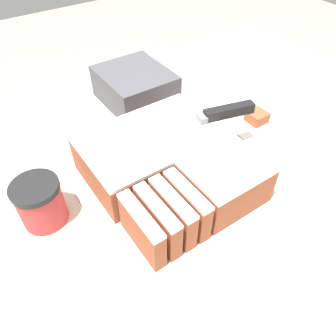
% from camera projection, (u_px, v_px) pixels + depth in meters
% --- Properties ---
extents(ground_plane, '(8.00, 8.00, 0.00)m').
position_uv_depth(ground_plane, '(184.00, 331.00, 1.36)').
color(ground_plane, '#9E9384').
extents(countertop, '(1.40, 1.10, 0.94)m').
position_uv_depth(countertop, '(189.00, 277.00, 1.03)').
color(countertop, beige).
rests_on(countertop, ground_plane).
extents(cake_board, '(0.34, 0.37, 0.01)m').
position_uv_depth(cake_board, '(168.00, 184.00, 0.68)').
color(cake_board, silver).
rests_on(cake_board, countertop).
extents(cake, '(0.28, 0.31, 0.09)m').
position_uv_depth(cake, '(168.00, 165.00, 0.65)').
color(cake, '#994C2D').
rests_on(cake, cake_board).
extents(knife, '(0.32, 0.11, 0.02)m').
position_uv_depth(knife, '(212.00, 116.00, 0.68)').
color(knife, silver).
rests_on(knife, cake).
extents(coffee_cup, '(0.09, 0.09, 0.09)m').
position_uv_depth(coffee_cup, '(40.00, 203.00, 0.59)').
color(coffee_cup, '#B23333').
rests_on(coffee_cup, countertop).
extents(paper_napkin, '(0.15, 0.15, 0.01)m').
position_uv_depth(paper_napkin, '(256.00, 122.00, 0.83)').
color(paper_napkin, white).
rests_on(paper_napkin, countertop).
extents(brownie, '(0.05, 0.05, 0.03)m').
position_uv_depth(brownie, '(257.00, 117.00, 0.82)').
color(brownie, '#994C2D').
rests_on(brownie, paper_napkin).
extents(storage_box, '(0.17, 0.19, 0.09)m').
position_uv_depth(storage_box, '(135.00, 87.00, 0.88)').
color(storage_box, '#47474C').
rests_on(storage_box, countertop).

